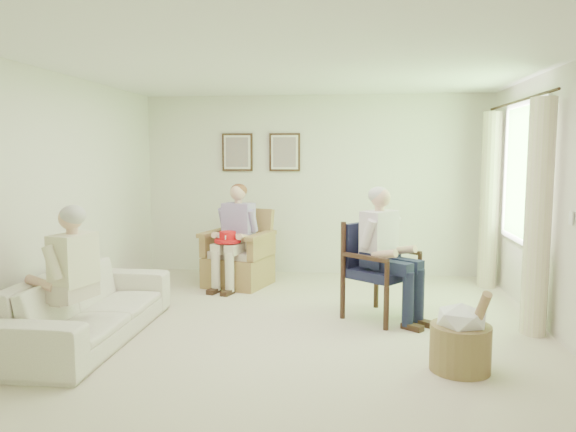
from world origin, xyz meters
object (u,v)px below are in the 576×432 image
object	(u,v)px
person_dark	(382,244)
red_hat	(228,238)
sofa	(89,306)
hatbox	(461,337)
person_wicker	(236,229)
wood_armchair	(381,265)
person_sofa	(68,271)
wicker_armchair	(239,261)

from	to	relation	value
person_dark	red_hat	size ratio (longest dim) A/B	4.11
sofa	hatbox	distance (m)	3.41
sofa	person_wicker	xyz separation A→B (m)	(0.98, 2.20, 0.46)
person_dark	person_wicker	bearing A→B (deg)	93.72
sofa	person_wicker	bearing A→B (deg)	-23.93
wood_armchair	hatbox	size ratio (longest dim) A/B	1.41
red_hat	hatbox	world-z (taller)	red_hat
person_sofa	hatbox	world-z (taller)	person_sofa
sofa	wood_armchair	bearing A→B (deg)	-68.45
sofa	hatbox	size ratio (longest dim) A/B	3.07
wicker_armchair	wood_armchair	xyz separation A→B (m)	(1.83, -1.23, 0.24)
wood_armchair	person_wicker	xyz separation A→B (m)	(-1.83, 1.10, 0.22)
wicker_armchair	person_wicker	distance (m)	0.48
person_sofa	red_hat	bearing A→B (deg)	172.39
wicker_armchair	person_sofa	size ratio (longest dim) A/B	0.78
person_wicker	red_hat	world-z (taller)	person_wicker
person_wicker	person_sofa	world-z (taller)	person_wicker
wood_armchair	red_hat	size ratio (longest dim) A/B	3.01
person_dark	hatbox	distance (m)	1.55
sofa	person_sofa	xyz separation A→B (m)	(0.00, -0.36, 0.42)
wicker_armchair	person_wicker	xyz separation A→B (m)	(0.00, -0.13, 0.46)
sofa	red_hat	distance (m)	2.23
person_dark	hatbox	xyz separation A→B (m)	(0.58, -1.33, -0.54)
wicker_armchair	wood_armchair	size ratio (longest dim) A/B	1.00
wood_armchair	hatbox	world-z (taller)	wood_armchair
person_wicker	person_dark	xyz separation A→B (m)	(1.83, -1.26, 0.04)
wicker_armchair	sofa	world-z (taller)	wicker_armchair
sofa	hatbox	world-z (taller)	hatbox
person_dark	red_hat	distance (m)	2.19
person_dark	hatbox	world-z (taller)	person_dark
person_dark	person_sofa	distance (m)	3.10
person_sofa	wicker_armchair	bearing A→B (deg)	173.37
wood_armchair	sofa	world-z (taller)	wood_armchair
wicker_armchair	red_hat	world-z (taller)	wicker_armchair
hatbox	wood_armchair	bearing A→B (deg)	111.14
person_dark	hatbox	size ratio (longest dim) A/B	1.92
person_dark	red_hat	bearing A→B (deg)	99.06
red_hat	hatbox	distance (m)	3.48
wood_armchair	person_sofa	bearing A→B (deg)	155.97
wood_armchair	red_hat	world-z (taller)	wood_armchair
person_sofa	red_hat	distance (m)	2.54
person_wicker	person_dark	distance (m)	2.22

